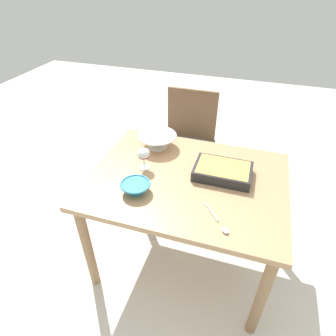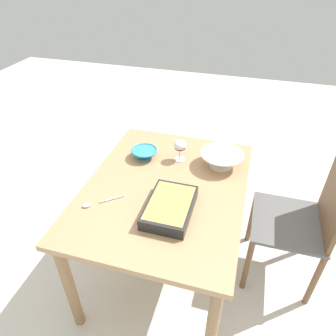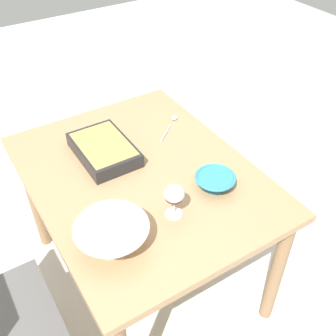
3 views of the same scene
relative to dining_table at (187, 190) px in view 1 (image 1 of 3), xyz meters
The scene contains 8 objects.
ground_plane 0.63m from the dining_table, ahead, with size 8.00×8.00×0.00m, color beige.
dining_table is the anchor object (origin of this frame).
chair 0.84m from the dining_table, 103.81° to the left, with size 0.45×0.43×0.90m.
wine_glass 0.34m from the dining_table, behind, with size 0.08×0.08×0.14m.
casserole_dish 0.25m from the dining_table, 23.01° to the left, with size 0.33×0.22×0.06m.
mixing_bowl 0.42m from the dining_table, 136.39° to the left, with size 0.26×0.26×0.09m.
small_bowl 0.34m from the dining_table, 139.06° to the right, with size 0.17×0.17×0.06m.
serving_spoon 0.41m from the dining_table, 51.73° to the right, with size 0.16×0.18×0.01m.
Camera 1 is at (0.29, -1.28, 1.75)m, focal length 30.28 mm.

